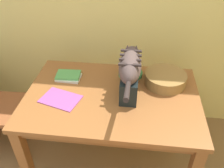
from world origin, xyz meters
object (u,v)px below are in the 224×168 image
cat (130,66)px  magazine (61,99)px  coffee_mug (131,68)px  dining_table (112,104)px  saucer_bowl (130,73)px  wicker_basket (165,79)px  toaster (129,88)px  book_stack (69,76)px

cat → magazine: 0.55m
cat → coffee_mug: size_ratio=5.50×
dining_table → saucer_bowl: saucer_bowl is taller
cat → saucer_bowl: bearing=90.0°
wicker_basket → magazine: bearing=-159.3°
toaster → coffee_mug: bearing=89.7°
coffee_mug → toaster: bearing=-90.3°
magazine → toaster: size_ratio=1.35×
book_stack → cat: bearing=-11.2°
saucer_bowl → coffee_mug: (0.00, 0.00, 0.05)m
book_stack → toaster: toaster is taller
cat → magazine: (-0.48, -0.17, -0.21)m
book_stack → wicker_basket: size_ratio=0.63×
saucer_bowl → magazine: size_ratio=0.72×
dining_table → cat: (0.12, 0.08, 0.30)m
magazine → toaster: bearing=25.1°
cat → dining_table: bearing=-146.0°
cat → wicker_basket: (0.27, 0.11, -0.16)m
saucer_bowl → cat: bearing=-90.0°
coffee_mug → book_stack: 0.51m
dining_table → cat: size_ratio=1.81×
dining_table → coffee_mug: (0.12, 0.28, 0.16)m
dining_table → book_stack: bearing=154.5°
coffee_mug → toaster: (-0.00, -0.29, 0.02)m
dining_table → cat: 0.33m
toaster → magazine: bearing=-171.4°
dining_table → wicker_basket: (0.39, 0.19, 0.14)m
magazine → wicker_basket: wicker_basket is taller
coffee_mug → magazine: coffee_mug is taller
dining_table → coffee_mug: coffee_mug is taller
coffee_mug → book_stack: size_ratio=0.64×
dining_table → wicker_basket: bearing=26.2°
cat → book_stack: cat is taller
wicker_basket → toaster: toaster is taller
coffee_mug → book_stack: coffee_mug is taller
saucer_bowl → book_stack: book_stack is taller
cat → magazine: size_ratio=2.60×
book_stack → toaster: 0.53m
cat → wicker_basket: size_ratio=2.21×
magazine → wicker_basket: size_ratio=0.85×
magazine → toaster: (0.48, 0.07, 0.08)m
dining_table → toaster: bearing=-8.7°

